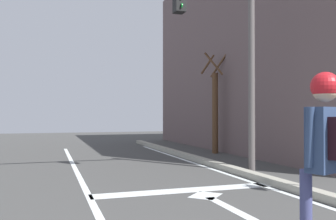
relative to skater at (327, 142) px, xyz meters
name	(u,v)px	position (x,y,z in m)	size (l,w,h in m)	color
lane_line_center	(95,210)	(-1.65, 2.82, -1.15)	(0.12, 20.00, 0.01)	silver
lane_line_curbside	(287,194)	(1.69, 2.82, -1.15)	(0.12, 20.00, 0.01)	silver
stop_bar	(185,190)	(0.09, 3.66, -1.15)	(3.49, 0.40, 0.01)	silver
lane_arrow_stem	(229,207)	(0.27, 2.30, -1.15)	(0.16, 1.40, 0.01)	silver
lane_arrow_head	(206,195)	(0.27, 3.15, -1.15)	(0.56, 0.44, 0.01)	silver
curb_strip	(299,189)	(1.94, 2.82, -1.09)	(0.24, 24.00, 0.14)	#A09D8E
skater	(327,142)	(0.00, 0.00, 0.00)	(0.45, 0.62, 1.69)	#424779
traffic_signal_mast	(221,38)	(1.59, 5.16, 2.08)	(3.86, 0.34, 4.89)	#5D5755
roadside_tree	(215,107)	(3.45, 9.34, 0.52)	(1.06, 1.02, 3.69)	brown
building_block	(308,56)	(8.33, 10.22, 2.77)	(8.99, 13.24, 7.85)	#655353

